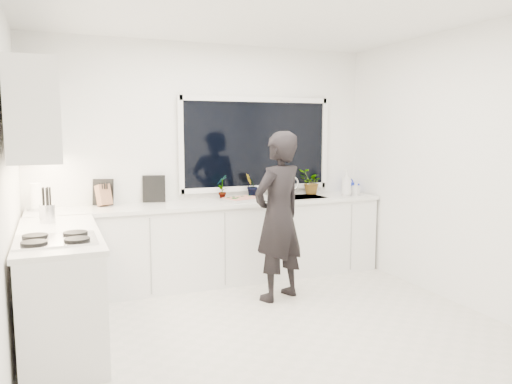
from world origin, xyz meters
name	(u,v)px	position (x,y,z in m)	size (l,w,h in m)	color
floor	(268,328)	(0.00, 0.00, -0.01)	(4.00, 3.50, 0.02)	beige
wall_back	(208,162)	(0.00, 1.76, 1.35)	(4.00, 0.02, 2.70)	white
wall_left	(3,184)	(-2.01, 0.00, 1.35)	(0.02, 3.50, 2.70)	white
wall_right	(453,167)	(2.01, 0.00, 1.35)	(0.02, 3.50, 2.70)	white
ceiling	(269,7)	(0.00, 0.00, 2.71)	(4.00, 3.50, 0.02)	white
window	(256,144)	(0.60, 1.73, 1.55)	(1.80, 0.02, 1.00)	black
base_cabinets_back	(217,243)	(0.00, 1.45, 0.44)	(3.92, 0.58, 0.88)	white
base_cabinets_left	(61,290)	(-1.67, 0.35, 0.44)	(0.58, 1.60, 0.88)	white
countertop_back	(216,204)	(0.00, 1.44, 0.90)	(3.94, 0.62, 0.04)	silver
countertop_left	(58,234)	(-1.67, 0.35, 0.90)	(0.62, 1.60, 0.04)	silver
upper_cabinets	(36,114)	(-1.79, 0.70, 1.85)	(0.34, 2.10, 0.70)	white
sink	(299,201)	(1.05, 1.45, 0.87)	(0.58, 0.42, 0.14)	silver
faucet	(292,186)	(1.05, 1.65, 1.03)	(0.03, 0.03, 0.22)	silver
stovetop	(56,239)	(-1.69, 0.00, 0.94)	(0.56, 0.48, 0.03)	black
person	(278,216)	(0.40, 0.66, 0.86)	(0.62, 0.41, 1.71)	black
pizza_tray	(242,199)	(0.30, 1.42, 0.94)	(0.41, 0.30, 0.03)	silver
pizza	(242,198)	(0.30, 1.42, 0.95)	(0.37, 0.26, 0.01)	red
watering_can	(349,187)	(1.85, 1.61, 0.98)	(0.14, 0.14, 0.13)	#1325B6
paper_towel_roll	(36,198)	(-1.85, 1.55, 1.05)	(0.11, 0.11, 0.26)	white
knife_block	(104,196)	(-1.20, 1.59, 1.03)	(0.13, 0.10, 0.22)	olive
utensil_crock	(47,214)	(-1.75, 0.80, 1.00)	(0.13, 0.13, 0.16)	#B3B3B8
picture_frame_large	(103,192)	(-1.19, 1.69, 1.06)	(0.22, 0.02, 0.28)	black
picture_frame_small	(154,189)	(-0.65, 1.69, 1.07)	(0.25, 0.02, 0.30)	black
herb_plants	(286,183)	(0.94, 1.61, 1.07)	(1.39, 0.24, 0.31)	#26662D
soap_bottles	(348,184)	(1.64, 1.30, 1.07)	(0.26, 0.14, 0.32)	#D8BF66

